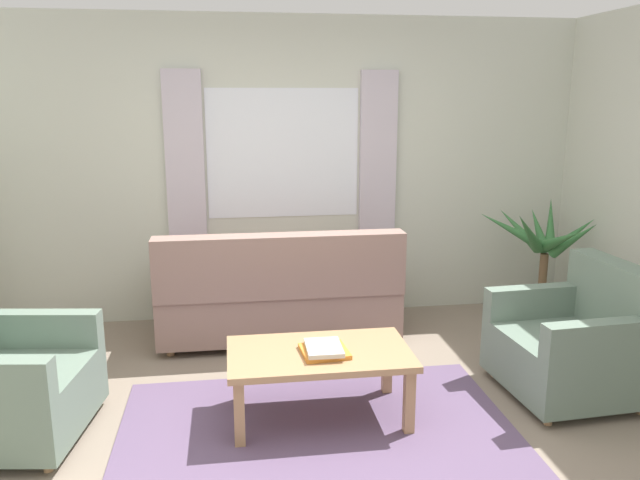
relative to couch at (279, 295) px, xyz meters
The scene contains 10 objects.
ground_plane 1.65m from the couch, 86.35° to the right, with size 6.24×6.24×0.00m, color gray.
wall_back 1.14m from the couch, 81.08° to the left, with size 5.32×0.12×2.60m, color beige.
window_with_curtains 1.23m from the couch, 79.80° to the left, with size 1.98×0.07×1.40m.
area_rug 1.65m from the couch, 86.35° to the right, with size 2.33×1.74×0.01m, color #604C6B.
couch is the anchor object (origin of this frame).
armchair_left 2.14m from the couch, 142.48° to the right, with size 0.93×0.95×0.88m.
armchair_right 2.24m from the couch, 34.21° to the right, with size 0.87×0.89×0.88m.
coffee_table 1.35m from the couch, 84.20° to the right, with size 1.10×0.64×0.44m.
book_stack_on_table 1.40m from the couch, 83.51° to the right, with size 0.29×0.29×0.05m.
potted_plant 2.28m from the couch, ahead, with size 1.02×1.06×1.10m.
Camera 1 is at (-0.48, -3.24, 1.94)m, focal length 35.41 mm.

